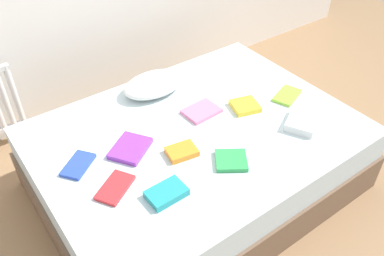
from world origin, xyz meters
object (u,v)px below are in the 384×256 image
object	(u,v)px
textbook_lime	(287,96)
textbook_green	(231,160)
textbook_blue	(78,165)
textbook_purple	(130,148)
textbook_white	(302,122)
textbook_red	(115,187)
bed	(196,159)
textbook_orange	(182,152)
pillow	(154,84)
textbook_pink	(201,111)
textbook_yellow	(245,106)
textbook_teal	(166,193)

from	to	relation	value
textbook_lime	textbook_green	bearing A→B (deg)	179.67
textbook_blue	textbook_purple	bearing A→B (deg)	-47.31
textbook_blue	textbook_white	bearing A→B (deg)	-57.46
textbook_red	textbook_purple	distance (m)	0.31
bed	textbook_blue	bearing A→B (deg)	169.74
textbook_green	textbook_purple	xyz separation A→B (m)	(-0.42, 0.43, 0.00)
textbook_green	textbook_white	bearing A→B (deg)	33.90
bed	textbook_orange	size ratio (longest dim) A/B	11.58
textbook_green	textbook_orange	world-z (taller)	textbook_orange
pillow	textbook_lime	world-z (taller)	pillow
bed	textbook_red	distance (m)	0.71
textbook_purple	textbook_pink	bearing A→B (deg)	-29.07
pillow	textbook_orange	size ratio (longest dim) A/B	2.62
textbook_white	bed	bearing A→B (deg)	119.69
textbook_yellow	textbook_pink	world-z (taller)	textbook_yellow
textbook_orange	textbook_yellow	distance (m)	0.61
textbook_lime	pillow	bearing A→B (deg)	119.52
textbook_green	textbook_yellow	size ratio (longest dim) A/B	1.03
textbook_purple	textbook_pink	world-z (taller)	textbook_purple
textbook_purple	textbook_orange	bearing A→B (deg)	-75.86
textbook_teal	textbook_pink	distance (m)	0.75
textbook_green	textbook_orange	size ratio (longest dim) A/B	1.03
textbook_white	textbook_lime	bearing A→B (deg)	32.29
textbook_green	textbook_yellow	xyz separation A→B (m)	(0.41, 0.34, 0.00)
textbook_red	textbook_teal	world-z (taller)	textbook_teal
pillow	textbook_purple	xyz separation A→B (m)	(-0.44, -0.44, -0.04)
textbook_red	textbook_pink	world-z (taller)	textbook_pink
textbook_teal	textbook_lime	distance (m)	1.21
bed	textbook_red	world-z (taller)	textbook_red
textbook_red	textbook_lime	world-z (taller)	same
textbook_green	textbook_lime	bearing A→B (deg)	54.51
pillow	textbook_pink	xyz separation A→B (m)	(0.12, -0.40, -0.05)
pillow	textbook_yellow	xyz separation A→B (m)	(0.39, -0.53, -0.04)
bed	textbook_pink	distance (m)	0.32
textbook_green	textbook_red	size ratio (longest dim) A/B	0.80
pillow	textbook_blue	xyz separation A→B (m)	(-0.75, -0.39, -0.05)
bed	textbook_yellow	distance (m)	0.48
textbook_red	textbook_purple	world-z (taller)	textbook_purple
bed	textbook_orange	world-z (taller)	textbook_orange
textbook_green	textbook_white	world-z (taller)	textbook_white
textbook_teal	pillow	bearing A→B (deg)	60.48
textbook_red	textbook_teal	xyz separation A→B (m)	(0.19, -0.20, 0.01)
textbook_red	textbook_lime	distance (m)	1.37
textbook_pink	pillow	bearing A→B (deg)	103.63
textbook_pink	textbook_blue	size ratio (longest dim) A/B	1.11
textbook_yellow	textbook_purple	world-z (taller)	textbook_yellow
textbook_teal	textbook_pink	xyz separation A→B (m)	(0.58, 0.47, -0.01)
textbook_lime	textbook_pink	world-z (taller)	textbook_pink
textbook_white	textbook_yellow	xyz separation A→B (m)	(-0.17, 0.35, -0.01)
pillow	textbook_blue	distance (m)	0.84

